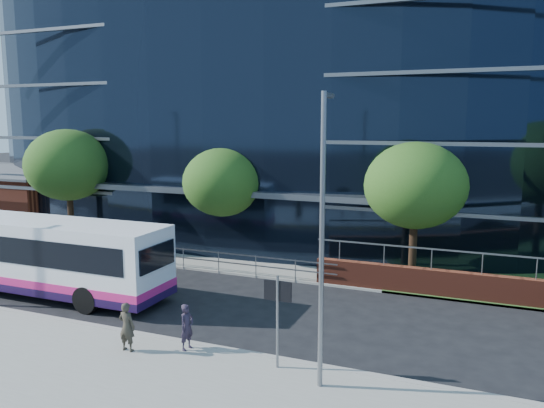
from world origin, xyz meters
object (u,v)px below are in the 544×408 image
at_px(tree_far_b, 223,182).
at_px(tree_far_c, 415,186).
at_px(brick_pavilion, 19,196).
at_px(city_bus, 42,255).
at_px(streetlight_east, 322,234).
at_px(tree_far_a, 68,165).
at_px(street_sign, 278,303).
at_px(pedestrian, 187,327).
at_px(pedestrian_b, 127,327).

distance_m(tree_far_b, tree_far_c, 10.02).
relative_size(brick_pavilion, city_bus, 0.72).
distance_m(streetlight_east, city_bus, 14.27).
bearing_deg(tree_far_b, brick_pavilion, 168.12).
relative_size(tree_far_b, streetlight_east, 0.76).
bearing_deg(streetlight_east, tree_far_b, 127.63).
xyz_separation_m(tree_far_a, city_bus, (5.45, -7.62, -3.15)).
xyz_separation_m(street_sign, pedestrian, (-3.15, 0.09, -1.25)).
bearing_deg(tree_far_c, city_bus, -152.38).
height_order(tree_far_a, streetlight_east, streetlight_east).
relative_size(tree_far_a, city_bus, 0.58).
distance_m(tree_far_c, pedestrian_b, 13.96).
xyz_separation_m(street_sign, streetlight_east, (1.50, -0.59, 2.29)).
height_order(tree_far_c, streetlight_east, streetlight_east).
distance_m(tree_far_b, pedestrian, 12.28).
xyz_separation_m(tree_far_b, pedestrian_b, (2.65, -11.81, -3.26)).
height_order(streetlight_east, city_bus, streetlight_east).
bearing_deg(streetlight_east, brick_pavilion, 150.76).
height_order(tree_far_c, pedestrian_b, tree_far_c).
xyz_separation_m(street_sign, tree_far_a, (-17.50, 10.59, 2.71)).
height_order(tree_far_a, city_bus, tree_far_a).
height_order(tree_far_a, pedestrian_b, tree_far_a).
distance_m(tree_far_a, city_bus, 9.88).
height_order(streetlight_east, pedestrian, streetlight_east).
bearing_deg(tree_far_c, streetlight_east, -95.11).
distance_m(brick_pavilion, tree_far_b, 19.55).
xyz_separation_m(brick_pavilion, tree_far_b, (19.00, -4.00, 2.27)).
xyz_separation_m(street_sign, city_bus, (-12.05, 2.97, -0.43)).
height_order(street_sign, streetlight_east, streetlight_east).
bearing_deg(pedestrian_b, brick_pavilion, -34.91).
bearing_deg(pedestrian_b, tree_far_c, -121.79).
height_order(tree_far_b, streetlight_east, streetlight_east).
distance_m(tree_far_c, city_bus, 16.66).
bearing_deg(brick_pavilion, city_bus, -39.97).
distance_m(streetlight_east, pedestrian_b, 7.25).
height_order(brick_pavilion, tree_far_a, tree_far_a).
bearing_deg(tree_far_b, pedestrian_b, -77.38).
bearing_deg(tree_far_a, pedestrian, -36.19).
distance_m(tree_far_a, pedestrian, 18.22).
height_order(tree_far_b, pedestrian, tree_far_b).
xyz_separation_m(tree_far_c, city_bus, (-14.55, -7.62, -2.82)).
bearing_deg(city_bus, pedestrian_b, -27.33).
xyz_separation_m(tree_far_a, pedestrian_b, (12.65, -11.31, -3.91)).
xyz_separation_m(tree_far_a, streetlight_east, (19.00, -11.17, -0.42)).
bearing_deg(pedestrian, tree_far_a, 65.20).
distance_m(tree_far_b, streetlight_east, 14.74).
height_order(city_bus, pedestrian_b, city_bus).
distance_m(tree_far_b, city_bus, 9.63).
relative_size(brick_pavilion, street_sign, 3.07).
distance_m(tree_far_c, streetlight_east, 11.22).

